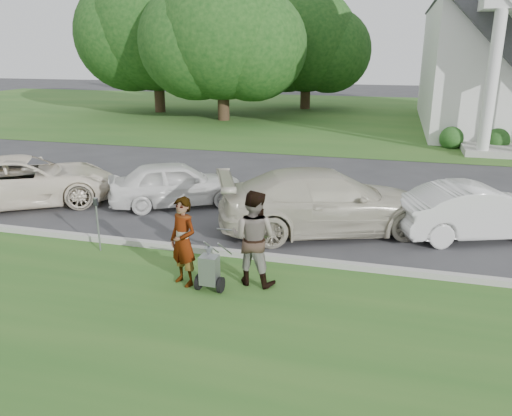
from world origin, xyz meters
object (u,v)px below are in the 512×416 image
at_px(parking_meter_near, 97,218).
at_px(car_a, 26,181).
at_px(person_right, 253,238).
at_px(car_d, 479,211).
at_px(tree_far, 156,31).
at_px(striping_cart, 210,271).
at_px(car_b, 176,183).
at_px(tree_left, 222,38).
at_px(tree_back, 307,46).
at_px(car_c, 327,201).
at_px(person_left, 183,242).

distance_m(parking_meter_near, car_a, 4.91).
height_order(person_right, car_d, person_right).
height_order(tree_far, striping_cart, tree_far).
xyz_separation_m(person_right, car_d, (4.64, 3.93, -0.28)).
distance_m(car_b, car_d, 8.27).
bearing_deg(tree_left, tree_far, 153.44).
distance_m(parking_meter_near, car_b, 3.79).
relative_size(tree_back, car_c, 1.76).
bearing_deg(car_a, striping_cart, -151.45).
bearing_deg(tree_back, striping_cart, -83.33).
relative_size(person_left, car_b, 0.45).
bearing_deg(person_right, car_b, -43.66).
distance_m(tree_left, person_right, 24.46).
relative_size(striping_cart, car_d, 0.26).
relative_size(tree_far, parking_meter_near, 9.06).
height_order(striping_cart, car_c, car_c).
distance_m(striping_cart, car_d, 6.98).
relative_size(tree_left, person_left, 5.98).
relative_size(tree_left, parking_meter_near, 8.27).
bearing_deg(parking_meter_near, car_a, 146.94).
height_order(tree_left, car_b, tree_left).
bearing_deg(parking_meter_near, tree_back, 90.95).
bearing_deg(striping_cart, tree_left, 109.52).
height_order(tree_back, parking_meter_near, tree_back).
bearing_deg(striping_cart, tree_back, 97.91).
height_order(person_left, person_right, person_right).
xyz_separation_m(tree_far, person_right, (14.36, -25.60, -4.74)).
relative_size(car_c, car_d, 1.35).
bearing_deg(parking_meter_near, person_right, -9.75).
distance_m(tree_left, tree_far, 6.73).
relative_size(tree_left, car_b, 2.71).
distance_m(person_left, person_right, 1.36).
relative_size(parking_meter_near, car_a, 0.25).
xyz_separation_m(tree_left, tree_far, (-6.00, 3.00, 0.58)).
bearing_deg(tree_back, car_c, -78.91).
bearing_deg(person_right, tree_far, -53.52).
relative_size(person_right, car_c, 0.35).
relative_size(parking_meter_near, car_b, 0.33).
bearing_deg(car_a, tree_back, -40.89).
bearing_deg(car_b, tree_left, -15.67).
distance_m(car_a, car_b, 4.50).
distance_m(person_right, car_a, 8.65).
relative_size(tree_back, person_right, 5.05).
relative_size(tree_far, car_b, 2.97).
distance_m(person_right, parking_meter_near, 3.92).
xyz_separation_m(striping_cart, person_right, (0.72, 0.54, 0.53)).
distance_m(tree_far, striping_cart, 29.96).
bearing_deg(car_b, car_c, -133.37).
bearing_deg(tree_far, car_d, -48.75).
xyz_separation_m(car_a, car_c, (8.95, 0.04, 0.07)).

